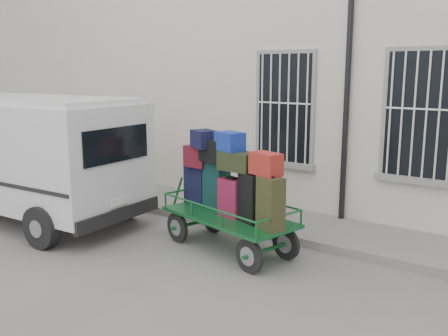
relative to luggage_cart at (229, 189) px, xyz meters
name	(u,v)px	position (x,y,z in m)	size (l,w,h in m)	color
ground	(214,260)	(0.09, -0.52, -1.07)	(80.00, 80.00, 0.00)	#62625E
building	(352,71)	(0.09, 4.97, 1.93)	(24.00, 5.15, 6.00)	beige
sidewalk	(281,222)	(0.09, 1.68, -0.99)	(24.00, 1.70, 0.15)	slate
luggage_cart	(229,189)	(0.00, 0.00, 0.00)	(2.87, 1.60, 2.03)	black
van	(28,150)	(-4.31, -0.90, 0.37)	(5.11, 2.52, 2.51)	silver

